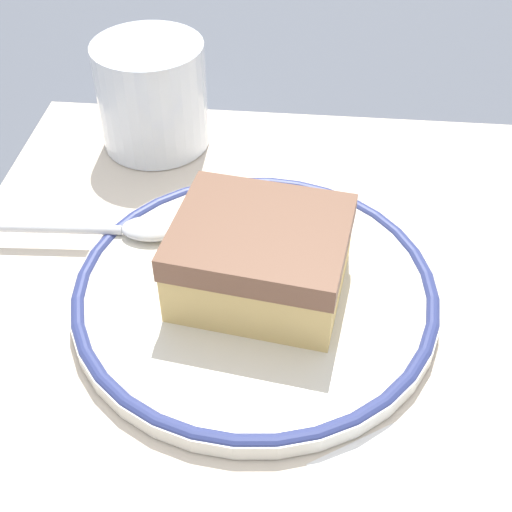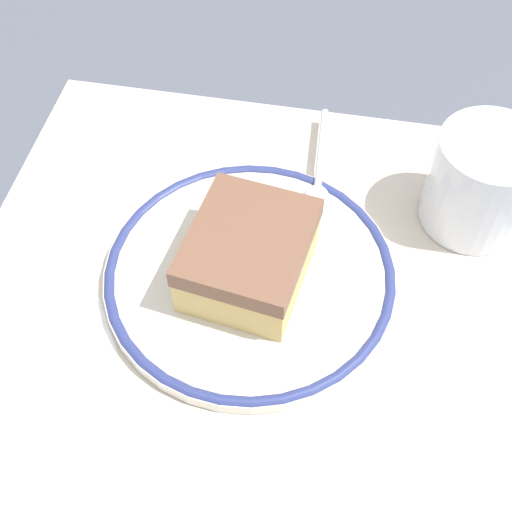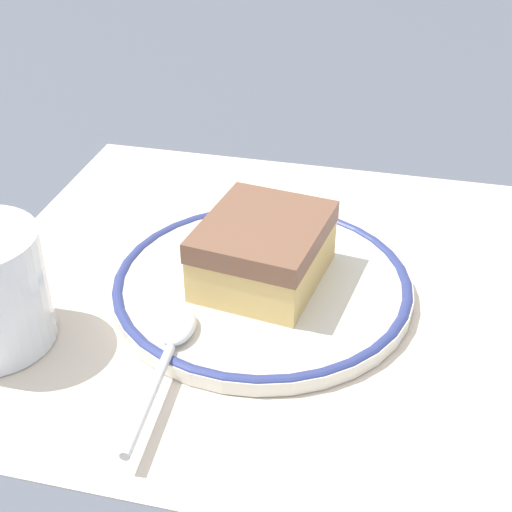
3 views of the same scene
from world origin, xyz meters
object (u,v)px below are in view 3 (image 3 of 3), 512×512
(cake_slice, at_px, (260,250))
(spoon, at_px, (171,345))
(napkin, at_px, (439,228))
(plate, at_px, (256,284))

(cake_slice, xyz_separation_m, spoon, (-0.09, 0.04, -0.02))
(napkin, bearing_deg, spoon, 142.26)
(plate, bearing_deg, cake_slice, -34.87)
(plate, relative_size, napkin, 1.70)
(napkin, bearing_deg, cake_slice, 133.18)
(cake_slice, distance_m, napkin, 0.17)
(cake_slice, xyz_separation_m, napkin, (0.12, -0.12, -0.03))
(spoon, relative_size, napkin, 1.01)
(cake_slice, height_order, napkin, cake_slice)
(plate, distance_m, spoon, 0.09)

